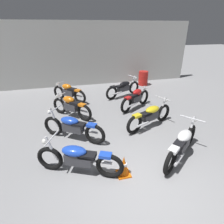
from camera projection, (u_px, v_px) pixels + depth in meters
ground_plane at (146, 190)px, 4.03m from camera, size 60.00×60.00×0.00m
back_wall at (88, 54)px, 10.69m from camera, size 12.69×0.24×3.60m
motorcycle_left_row_0 at (78, 158)px, 4.32m from camera, size 2.01×1.09×0.97m
motorcycle_left_row_1 at (73, 127)px, 5.68m from camera, size 1.85×1.33×0.97m
motorcycle_left_row_2 at (71, 106)px, 7.13m from camera, size 1.45×1.49×0.88m
motorcycle_left_row_3 at (69, 92)px, 8.64m from camera, size 1.48×1.46×0.88m
motorcycle_right_row_0 at (182, 143)px, 4.87m from camera, size 1.81×1.39×0.97m
motorcycle_right_row_1 at (150, 115)px, 6.41m from camera, size 2.04×1.03×0.97m
motorcycle_right_row_2 at (136, 98)px, 7.90m from camera, size 1.71×1.16×0.88m
motorcycle_right_row_3 at (123, 88)px, 9.26m from camera, size 2.04×1.03×0.97m
oil_drum at (143, 78)px, 11.08m from camera, size 0.59×0.59×0.85m
traffic_cone at (124, 166)px, 4.35m from camera, size 0.32×0.32×0.54m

